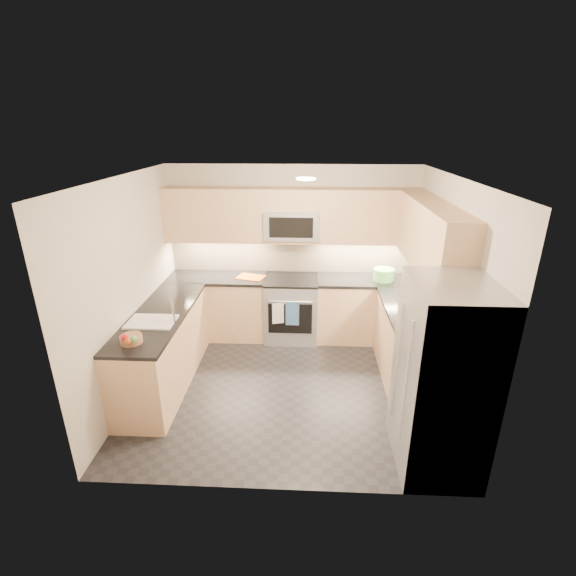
% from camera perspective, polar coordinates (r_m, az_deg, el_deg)
% --- Properties ---
extents(floor, '(3.60, 3.20, 0.00)m').
position_cam_1_polar(floor, '(5.30, -0.19, -13.06)').
color(floor, black).
rests_on(floor, ground).
extents(ceiling, '(3.60, 3.20, 0.02)m').
position_cam_1_polar(ceiling, '(4.40, -0.23, 14.86)').
color(ceiling, beige).
rests_on(ceiling, wall_back).
extents(wall_back, '(3.60, 0.02, 2.50)m').
position_cam_1_polar(wall_back, '(6.22, 0.57, 5.05)').
color(wall_back, beige).
rests_on(wall_back, floor).
extents(wall_front, '(3.60, 0.02, 2.50)m').
position_cam_1_polar(wall_front, '(3.28, -1.70, -10.82)').
color(wall_front, beige).
rests_on(wall_front, floor).
extents(wall_left, '(0.02, 3.20, 2.50)m').
position_cam_1_polar(wall_left, '(5.13, -20.73, -0.02)').
color(wall_left, beige).
rests_on(wall_left, floor).
extents(wall_right, '(0.02, 3.20, 2.50)m').
position_cam_1_polar(wall_right, '(4.96, 21.04, -0.77)').
color(wall_right, beige).
rests_on(wall_right, floor).
extents(base_cab_back_left, '(1.42, 0.60, 0.90)m').
position_cam_1_polar(base_cab_back_left, '(6.36, -9.45, -2.58)').
color(base_cab_back_left, '#DBAE84').
rests_on(base_cab_back_left, floor).
extents(base_cab_back_right, '(1.42, 0.60, 0.90)m').
position_cam_1_polar(base_cab_back_right, '(6.28, 10.44, -2.97)').
color(base_cab_back_right, '#DBAE84').
rests_on(base_cab_back_right, floor).
extents(base_cab_right, '(0.60, 1.70, 0.90)m').
position_cam_1_polar(base_cab_right, '(5.34, 16.35, -8.09)').
color(base_cab_right, '#DBAE84').
rests_on(base_cab_right, floor).
extents(base_cab_peninsula, '(0.60, 2.00, 0.90)m').
position_cam_1_polar(base_cab_peninsula, '(5.35, -16.63, -8.09)').
color(base_cab_peninsula, '#DBAE84').
rests_on(base_cab_peninsula, floor).
extents(countertop_back_left, '(1.42, 0.63, 0.04)m').
position_cam_1_polar(countertop_back_left, '(6.18, -9.71, 1.40)').
color(countertop_back_left, black).
rests_on(countertop_back_left, base_cab_back_left).
extents(countertop_back_right, '(1.42, 0.63, 0.04)m').
position_cam_1_polar(countertop_back_right, '(6.10, 10.73, 1.05)').
color(countertop_back_right, black).
rests_on(countertop_back_right, base_cab_back_right).
extents(countertop_right, '(0.63, 1.70, 0.04)m').
position_cam_1_polar(countertop_right, '(5.13, 16.89, -3.51)').
color(countertop_right, black).
rests_on(countertop_right, base_cab_right).
extents(countertop_peninsula, '(0.63, 2.00, 0.04)m').
position_cam_1_polar(countertop_peninsula, '(5.14, -17.18, -3.51)').
color(countertop_peninsula, black).
rests_on(countertop_peninsula, base_cab_peninsula).
extents(upper_cab_back, '(3.60, 0.35, 0.75)m').
position_cam_1_polar(upper_cab_back, '(5.92, 0.52, 9.93)').
color(upper_cab_back, '#DBAE84').
rests_on(upper_cab_back, wall_back).
extents(upper_cab_right, '(0.35, 1.95, 0.75)m').
position_cam_1_polar(upper_cab_right, '(4.99, 19.07, 6.59)').
color(upper_cab_right, '#DBAE84').
rests_on(upper_cab_right, wall_right).
extents(backsplash_back, '(3.60, 0.01, 0.51)m').
position_cam_1_polar(backsplash_back, '(6.24, 0.56, 4.55)').
color(backsplash_back, tan).
rests_on(backsplash_back, wall_back).
extents(backsplash_right, '(0.01, 2.30, 0.51)m').
position_cam_1_polar(backsplash_right, '(5.38, 19.53, 0.49)').
color(backsplash_right, tan).
rests_on(backsplash_right, wall_right).
extents(gas_range, '(0.76, 0.65, 0.91)m').
position_cam_1_polar(gas_range, '(6.20, 0.42, -2.87)').
color(gas_range, '#ABACB3').
rests_on(gas_range, floor).
extents(range_cooktop, '(0.76, 0.65, 0.03)m').
position_cam_1_polar(range_cooktop, '(6.02, 0.43, 1.12)').
color(range_cooktop, black).
rests_on(range_cooktop, gas_range).
extents(oven_door_glass, '(0.62, 0.02, 0.45)m').
position_cam_1_polar(oven_door_glass, '(5.90, 0.29, -4.23)').
color(oven_door_glass, black).
rests_on(oven_door_glass, gas_range).
extents(oven_handle, '(0.60, 0.02, 0.02)m').
position_cam_1_polar(oven_handle, '(5.77, 0.28, -1.90)').
color(oven_handle, '#B2B5BA').
rests_on(oven_handle, gas_range).
extents(microwave, '(0.76, 0.40, 0.40)m').
position_cam_1_polar(microwave, '(5.92, 0.51, 8.69)').
color(microwave, '#A1A5A9').
rests_on(microwave, upper_cab_back).
extents(microwave_door, '(0.60, 0.01, 0.28)m').
position_cam_1_polar(microwave_door, '(5.72, 0.42, 8.24)').
color(microwave_door, black).
rests_on(microwave_door, microwave).
extents(refrigerator, '(0.70, 0.90, 1.80)m').
position_cam_1_polar(refrigerator, '(4.03, 20.36, -11.51)').
color(refrigerator, '#A3A5AB').
rests_on(refrigerator, floor).
extents(fridge_handle_left, '(0.02, 0.02, 1.20)m').
position_cam_1_polar(fridge_handle_left, '(3.76, 15.74, -12.54)').
color(fridge_handle_left, '#B2B5BA').
rests_on(fridge_handle_left, refrigerator).
extents(fridge_handle_right, '(0.02, 0.02, 1.20)m').
position_cam_1_polar(fridge_handle_right, '(4.06, 14.68, -9.73)').
color(fridge_handle_right, '#B2B5BA').
rests_on(fridge_handle_right, refrigerator).
extents(sink_basin, '(0.52, 0.38, 0.16)m').
position_cam_1_polar(sink_basin, '(4.95, -18.07, -5.14)').
color(sink_basin, white).
rests_on(sink_basin, base_cab_peninsula).
extents(faucet, '(0.03, 0.03, 0.28)m').
position_cam_1_polar(faucet, '(4.78, -15.42, -3.14)').
color(faucet, silver).
rests_on(faucet, countertop_peninsula).
extents(utensil_bowl, '(0.32, 0.32, 0.17)m').
position_cam_1_polar(utensil_bowl, '(6.07, 12.95, 1.81)').
color(utensil_bowl, '#5CB24C').
rests_on(utensil_bowl, countertop_back_right).
extents(cutting_board, '(0.44, 0.36, 0.01)m').
position_cam_1_polar(cutting_board, '(6.07, -5.11, 1.49)').
color(cutting_board, '#CE6413').
rests_on(cutting_board, countertop_back_left).
extents(fruit_basket, '(0.24, 0.24, 0.08)m').
position_cam_1_polar(fruit_basket, '(4.54, -20.64, -6.56)').
color(fruit_basket, '#A16D4B').
rests_on(fruit_basket, countertop_peninsula).
extents(fruit_apple, '(0.07, 0.07, 0.07)m').
position_cam_1_polar(fruit_apple, '(4.43, -21.46, -6.30)').
color(fruit_apple, red).
rests_on(fruit_apple, fruit_basket).
extents(fruit_pear, '(0.07, 0.07, 0.07)m').
position_cam_1_polar(fruit_pear, '(4.36, -20.36, -6.57)').
color(fruit_pear, '#49AA4E').
rests_on(fruit_pear, fruit_basket).
extents(dish_towel_check, '(0.16, 0.05, 0.31)m').
position_cam_1_polar(dish_towel_check, '(5.83, -1.38, -3.48)').
color(dish_towel_check, white).
rests_on(dish_towel_check, oven_handle).
extents(dish_towel_blue, '(0.19, 0.02, 0.35)m').
position_cam_1_polar(dish_towel_blue, '(5.82, 0.60, -3.52)').
color(dish_towel_blue, '#355D92').
rests_on(dish_towel_blue, oven_handle).
extents(fruit_orange, '(0.06, 0.06, 0.06)m').
position_cam_1_polar(fruit_orange, '(4.34, -21.09, -6.82)').
color(fruit_orange, '#D04A17').
rests_on(fruit_orange, fruit_basket).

